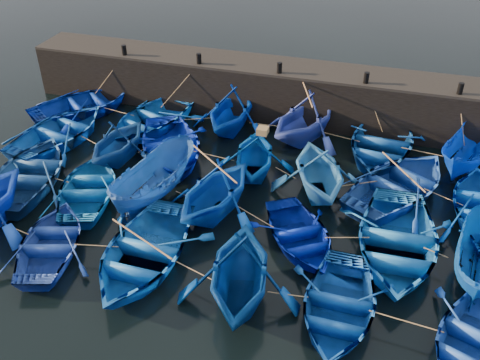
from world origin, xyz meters
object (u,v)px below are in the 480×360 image
(boat_0, at_px, (83,104))
(boat_8, at_px, (171,147))
(boat_13, at_px, (30,173))
(wooden_crate, at_px, (263,131))

(boat_0, relative_size, boat_8, 0.97)
(boat_13, bearing_deg, wooden_crate, -171.46)
(boat_0, xyz_separation_m, boat_13, (1.25, -6.25, 0.01))
(boat_8, relative_size, wooden_crate, 11.90)
(boat_0, bearing_deg, boat_8, -166.37)
(boat_13, distance_m, wooden_crate, 9.61)
(boat_13, bearing_deg, boat_0, -90.64)
(boat_13, relative_size, wooden_crate, 11.82)
(boat_0, xyz_separation_m, boat_8, (5.91, -2.68, 0.02))
(boat_0, height_order, wooden_crate, wooden_crate)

